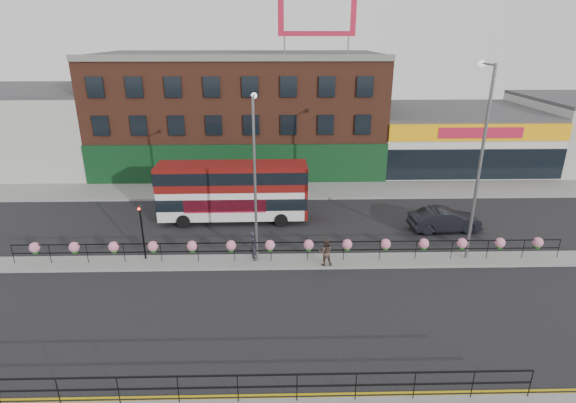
{
  "coord_description": "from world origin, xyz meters",
  "views": [
    {
      "loc": [
        -0.58,
        -22.07,
        11.93
      ],
      "look_at": [
        0.0,
        3.0,
        2.5
      ],
      "focal_mm": 28.0,
      "sensor_mm": 36.0,
      "label": 1
    }
  ],
  "objects_px": {
    "double_decker_bus": "(233,186)",
    "pedestrian_b": "(326,252)",
    "lamp_column_west": "(255,167)",
    "car": "(445,220)",
    "pedestrian_a": "(254,245)",
    "lamp_column_east": "(480,148)"
  },
  "relations": [
    {
      "from": "double_decker_bus",
      "to": "pedestrian_b",
      "type": "bearing_deg",
      "value": -50.44
    },
    {
      "from": "double_decker_bus",
      "to": "lamp_column_west",
      "type": "distance_m",
      "value": 6.76
    },
    {
      "from": "car",
      "to": "pedestrian_a",
      "type": "bearing_deg",
      "value": 103.94
    },
    {
      "from": "pedestrian_b",
      "to": "lamp_column_west",
      "type": "distance_m",
      "value": 5.9
    },
    {
      "from": "lamp_column_east",
      "to": "lamp_column_west",
      "type": "bearing_deg",
      "value": -179.5
    },
    {
      "from": "pedestrian_a",
      "to": "lamp_column_east",
      "type": "height_order",
      "value": "lamp_column_east"
    },
    {
      "from": "car",
      "to": "pedestrian_a",
      "type": "relative_size",
      "value": 2.73
    },
    {
      "from": "lamp_column_west",
      "to": "lamp_column_east",
      "type": "bearing_deg",
      "value": 0.5
    },
    {
      "from": "double_decker_bus",
      "to": "car",
      "type": "distance_m",
      "value": 13.86
    },
    {
      "from": "pedestrian_a",
      "to": "lamp_column_west",
      "type": "relative_size",
      "value": 0.19
    },
    {
      "from": "pedestrian_b",
      "to": "lamp_column_east",
      "type": "xyz_separation_m",
      "value": [
        7.97,
        0.95,
        5.43
      ]
    },
    {
      "from": "lamp_column_east",
      "to": "pedestrian_a",
      "type": "bearing_deg",
      "value": -179.0
    },
    {
      "from": "lamp_column_east",
      "to": "pedestrian_b",
      "type": "bearing_deg",
      "value": -173.23
    },
    {
      "from": "double_decker_bus",
      "to": "pedestrian_a",
      "type": "relative_size",
      "value": 5.88
    },
    {
      "from": "double_decker_bus",
      "to": "lamp_column_east",
      "type": "xyz_separation_m",
      "value": [
        13.45,
        -5.69,
        3.92
      ]
    },
    {
      "from": "double_decker_bus",
      "to": "car",
      "type": "bearing_deg",
      "value": -8.05
    },
    {
      "from": "car",
      "to": "lamp_column_east",
      "type": "bearing_deg",
      "value": 173.07
    },
    {
      "from": "double_decker_bus",
      "to": "pedestrian_b",
      "type": "distance_m",
      "value": 8.74
    },
    {
      "from": "pedestrian_b",
      "to": "lamp_column_west",
      "type": "bearing_deg",
      "value": -12.71
    },
    {
      "from": "pedestrian_a",
      "to": "lamp_column_west",
      "type": "xyz_separation_m",
      "value": [
        0.17,
        0.1,
        4.45
      ]
    },
    {
      "from": "double_decker_bus",
      "to": "pedestrian_b",
      "type": "xyz_separation_m",
      "value": [
        5.48,
        -6.63,
        -1.51
      ]
    },
    {
      "from": "lamp_column_west",
      "to": "car",
      "type": "bearing_deg",
      "value": 18.06
    }
  ]
}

